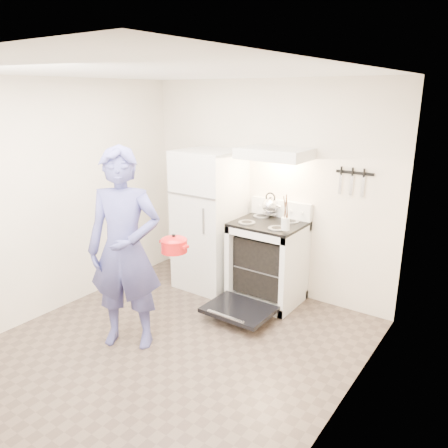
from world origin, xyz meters
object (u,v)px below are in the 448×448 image
(refrigerator, at_px, (210,220))
(stove_body, at_px, (268,263))
(tea_kettle, at_px, (270,205))
(dutch_oven, at_px, (174,246))
(person, at_px, (125,250))

(refrigerator, height_order, stove_body, refrigerator)
(tea_kettle, xyz_separation_m, dutch_oven, (-0.20, -1.46, -0.13))
(tea_kettle, bearing_deg, dutch_oven, -97.91)
(stove_body, xyz_separation_m, tea_kettle, (-0.11, 0.22, 0.63))
(refrigerator, height_order, dutch_oven, refrigerator)
(tea_kettle, distance_m, dutch_oven, 1.48)
(refrigerator, distance_m, dutch_oven, 1.32)
(stove_body, relative_size, dutch_oven, 2.89)
(refrigerator, distance_m, tea_kettle, 0.78)
(person, relative_size, dutch_oven, 5.98)
(person, distance_m, dutch_oven, 0.45)
(stove_body, relative_size, person, 0.48)
(refrigerator, distance_m, person, 1.54)
(stove_body, relative_size, tea_kettle, 3.21)
(stove_body, distance_m, tea_kettle, 0.68)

